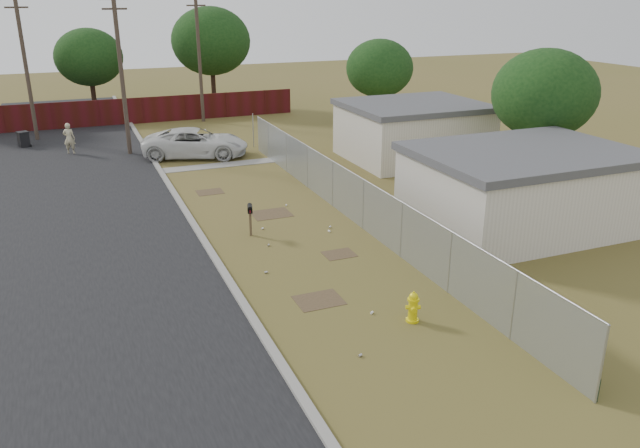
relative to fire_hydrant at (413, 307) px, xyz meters
name	(u,v)px	position (x,y,z in m)	size (l,w,h in m)	color
ground	(288,240)	(-1.17, 7.17, -0.44)	(120.00, 120.00, 0.00)	brown
street	(87,199)	(-7.92, 15.22, -0.42)	(15.10, 60.00, 0.12)	black
chainlink_fence	(353,202)	(1.95, 8.20, 0.36)	(0.10, 27.06, 2.02)	#999CA1
privacy_fence	(84,114)	(-7.17, 32.17, 0.46)	(30.00, 0.12, 1.80)	#400D11
utility_poles	(119,62)	(-4.83, 27.84, 4.26)	(12.60, 8.24, 9.00)	#483930
houses	(462,156)	(8.53, 10.31, 1.12)	(9.30, 17.24, 3.10)	beige
horizon_trees	(184,56)	(-0.33, 30.73, 4.19)	(33.32, 31.94, 7.78)	#2F1E15
fire_hydrant	(413,307)	(0.00, 0.00, 0.00)	(0.48, 0.48, 0.93)	yellow
mailbox	(250,211)	(-2.35, 8.13, 0.54)	(0.30, 0.54, 1.23)	brown
pickup_truck	(196,143)	(-1.77, 21.04, 0.37)	(2.66, 5.78, 1.61)	silver
pedestrian	(69,138)	(-8.31, 24.50, 0.46)	(0.65, 0.43, 1.79)	#BAAE88
trash_bin	(23,139)	(-10.85, 27.36, 0.04)	(0.79, 0.78, 0.93)	black
scattered_litter	(305,252)	(-1.04, 5.72, -0.40)	(3.73, 12.14, 0.07)	silver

